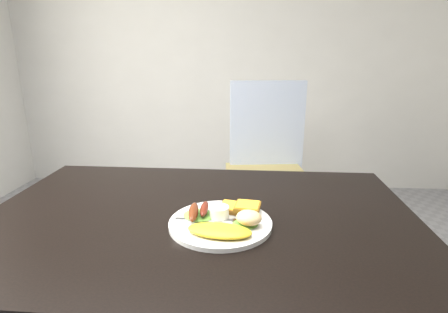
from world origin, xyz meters
TOP-DOWN VIEW (x-y plane):
  - room_back_panel at (0.00, 2.25)m, footprint 4.00×0.04m
  - dining_table at (0.00, 0.00)m, footprint 1.20×0.80m
  - dining_chair at (0.24, 1.14)m, footprint 0.53×0.53m
  - person at (-0.29, 0.45)m, footprint 0.55×0.43m
  - plate at (0.06, -0.06)m, footprint 0.27×0.27m
  - lettuce_left at (0.00, -0.03)m, footprint 0.11×0.10m
  - lettuce_right at (0.13, -0.07)m, footprint 0.07×0.06m
  - omelette at (0.07, -0.13)m, footprint 0.17×0.09m
  - sausage_a at (-0.01, -0.05)m, footprint 0.03×0.11m
  - sausage_b at (0.02, -0.03)m, footprint 0.02×0.09m
  - ramekin at (0.06, -0.04)m, footprint 0.06×0.06m
  - toast_a at (0.09, 0.01)m, footprint 0.08×0.08m
  - toast_b at (0.13, -0.01)m, footprint 0.08×0.08m
  - potato_salad at (0.14, -0.08)m, footprint 0.08×0.08m
  - fork at (0.02, -0.06)m, footprint 0.15×0.01m

SIDE VIEW (x-z plane):
  - dining_chair at x=0.24m, z-range 0.42..0.48m
  - person at x=-0.29m, z-range 0.00..1.34m
  - dining_table at x=0.00m, z-range 0.71..0.75m
  - plate at x=0.06m, z-range 0.75..0.76m
  - fork at x=0.02m, z-range 0.76..0.77m
  - lettuce_right at x=0.13m, z-range 0.76..0.77m
  - lettuce_left at x=0.00m, z-range 0.76..0.77m
  - toast_a at x=0.09m, z-range 0.76..0.77m
  - omelette at x=0.07m, z-range 0.76..0.78m
  - ramekin at x=0.06m, z-range 0.76..0.79m
  - toast_b at x=0.13m, z-range 0.78..0.79m
  - sausage_a at x=-0.01m, z-range 0.77..0.80m
  - sausage_b at x=0.02m, z-range 0.77..0.79m
  - potato_salad at x=0.14m, z-range 0.77..0.80m
  - room_back_panel at x=0.00m, z-range 0.00..2.70m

